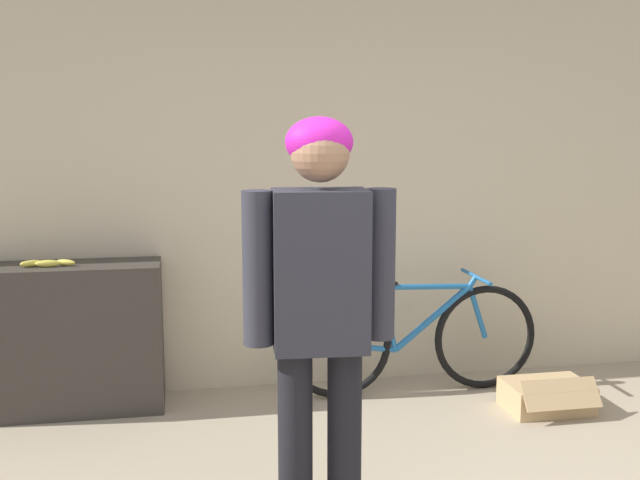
# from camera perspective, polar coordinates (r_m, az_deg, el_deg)

# --- Properties ---
(wall_back) EXTENTS (8.00, 0.07, 2.60)m
(wall_back) POSITION_cam_1_polar(r_m,az_deg,el_deg) (4.75, -1.30, 4.26)
(wall_back) COLOR beige
(wall_back) RESTS_ON ground_plane
(side_shelf) EXTENTS (1.05, 0.39, 0.88)m
(side_shelf) POSITION_cam_1_polar(r_m,az_deg,el_deg) (4.65, -18.42, -7.11)
(side_shelf) COLOR #38332D
(side_shelf) RESTS_ON ground_plane
(person) EXTENTS (0.59, 0.26, 1.71)m
(person) POSITION_cam_1_polar(r_m,az_deg,el_deg) (2.86, -0.01, -4.15)
(person) COLOR black
(person) RESTS_ON ground_plane
(bicycle) EXTENTS (1.63, 0.46, 0.74)m
(bicycle) POSITION_cam_1_polar(r_m,az_deg,el_deg) (4.74, 7.08, -7.38)
(bicycle) COLOR black
(bicycle) RESTS_ON ground_plane
(banana) EXTENTS (0.31, 0.09, 0.04)m
(banana) POSITION_cam_1_polar(r_m,az_deg,el_deg) (4.52, -20.08, -1.67)
(banana) COLOR #EAD64C
(banana) RESTS_ON side_shelf
(cardboard_box) EXTENTS (0.48, 0.40, 0.23)m
(cardboard_box) POSITION_cam_1_polar(r_m,az_deg,el_deg) (4.72, 16.89, -11.29)
(cardboard_box) COLOR tan
(cardboard_box) RESTS_ON ground_plane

